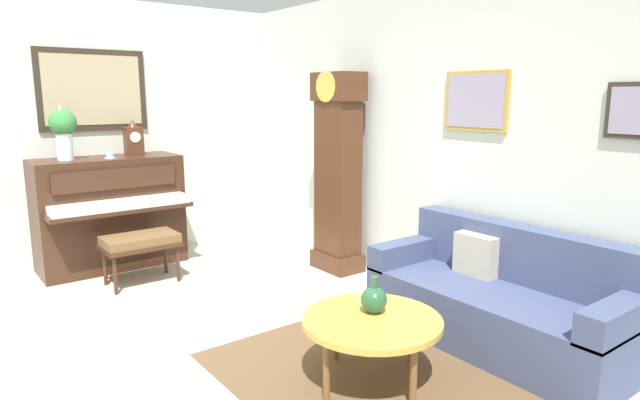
# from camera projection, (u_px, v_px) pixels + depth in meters

# --- Properties ---
(ground_plane) EXTENTS (6.40, 6.00, 0.10)m
(ground_plane) POSITION_uv_depth(u_px,v_px,m) (175.00, 355.00, 3.92)
(ground_plane) COLOR beige
(wall_left) EXTENTS (0.13, 4.90, 2.80)m
(wall_left) POSITION_uv_depth(u_px,v_px,m) (71.00, 133.00, 5.67)
(wall_left) COLOR silver
(wall_left) RESTS_ON ground_plane
(wall_back) EXTENTS (5.30, 0.13, 2.80)m
(wall_back) POSITION_uv_depth(u_px,v_px,m) (413.00, 138.00, 5.05)
(wall_back) COLOR silver
(wall_back) RESTS_ON ground_plane
(area_rug) EXTENTS (2.10, 1.50, 0.01)m
(area_rug) POSITION_uv_depth(u_px,v_px,m) (369.00, 383.00, 3.43)
(area_rug) COLOR brown
(area_rug) RESTS_ON ground_plane
(piano) EXTENTS (0.87, 1.44, 1.17)m
(piano) POSITION_uv_depth(u_px,v_px,m) (110.00, 212.00, 5.68)
(piano) COLOR #3D2316
(piano) RESTS_ON ground_plane
(piano_bench) EXTENTS (0.42, 0.70, 0.48)m
(piano_bench) POSITION_uv_depth(u_px,v_px,m) (140.00, 243.00, 5.19)
(piano_bench) COLOR #3D2316
(piano_bench) RESTS_ON ground_plane
(grandfather_clock) EXTENTS (0.52, 0.34, 2.03)m
(grandfather_clock) POSITION_uv_depth(u_px,v_px,m) (338.00, 178.00, 5.52)
(grandfather_clock) COLOR #4C2B19
(grandfather_clock) RESTS_ON ground_plane
(couch) EXTENTS (1.90, 0.80, 0.84)m
(couch) POSITION_uv_depth(u_px,v_px,m) (500.00, 301.00, 3.97)
(couch) COLOR #424C70
(couch) RESTS_ON ground_plane
(coffee_table) EXTENTS (0.88, 0.88, 0.43)m
(coffee_table) POSITION_uv_depth(u_px,v_px,m) (372.00, 322.00, 3.38)
(coffee_table) COLOR gold
(coffee_table) RESTS_ON ground_plane
(mantel_clock) EXTENTS (0.13, 0.18, 0.38)m
(mantel_clock) POSITION_uv_depth(u_px,v_px,m) (134.00, 139.00, 5.71)
(mantel_clock) COLOR #4C2B19
(mantel_clock) RESTS_ON piano
(flower_vase) EXTENTS (0.26, 0.26, 0.58)m
(flower_vase) POSITION_uv_depth(u_px,v_px,m) (63.00, 128.00, 5.28)
(flower_vase) COLOR silver
(flower_vase) RESTS_ON piano
(teacup) EXTENTS (0.12, 0.12, 0.06)m
(teacup) POSITION_uv_depth(u_px,v_px,m) (110.00, 156.00, 5.47)
(teacup) COLOR #ADC6D6
(teacup) RESTS_ON piano
(green_jug) EXTENTS (0.17, 0.17, 0.24)m
(green_jug) POSITION_uv_depth(u_px,v_px,m) (374.00, 299.00, 3.45)
(green_jug) COLOR #234C33
(green_jug) RESTS_ON coffee_table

